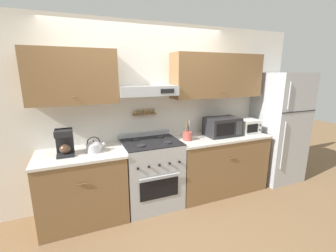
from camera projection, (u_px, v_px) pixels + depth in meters
ground_plane at (160, 216)px, 2.98m from camera, size 16.00×16.00×0.00m
wall_back at (150, 101)px, 3.24m from camera, size 5.20×0.46×2.55m
counter_left at (83, 187)px, 2.85m from camera, size 1.05×0.67×0.91m
counter_right at (219, 163)px, 3.60m from camera, size 1.48×0.67×0.91m
stove_range at (152, 173)px, 3.18m from camera, size 0.77×0.66×1.01m
refrigerator at (279, 127)px, 3.90m from camera, size 0.74×0.71×1.86m
tea_kettle at (94, 146)px, 2.77m from camera, size 0.24×0.18×0.20m
coffee_maker at (65, 142)px, 2.65m from camera, size 0.19×0.22×0.31m
microwave at (222, 127)px, 3.47m from camera, size 0.51×0.35×0.28m
utensil_crock at (188, 136)px, 3.25m from camera, size 0.13×0.13×0.28m
toaster_oven at (247, 126)px, 3.64m from camera, size 0.32×0.31×0.22m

